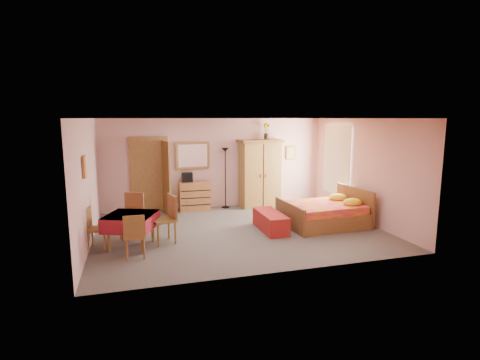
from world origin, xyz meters
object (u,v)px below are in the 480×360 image
object	(u,v)px
chest_of_drawers	(195,196)
chair_north	(131,216)
wardrobe	(260,173)
wall_mirror	(193,156)
floor_lamp	(225,178)
stereo	(187,177)
sunflower_vase	(266,131)
bed	(323,207)
chair_east	(163,219)
bench	(270,221)
dining_table	(132,230)
chair_west	(98,228)
chair_south	(135,235)

from	to	relation	value
chest_of_drawers	chair_north	xyz separation A→B (m)	(-1.73, -2.04, 0.07)
wardrobe	chair_north	size ratio (longest dim) A/B	2.05
wall_mirror	floor_lamp	world-z (taller)	wall_mirror
wall_mirror	stereo	distance (m)	0.64
sunflower_vase	bed	bearing A→B (deg)	-76.03
chair_east	stereo	bearing A→B (deg)	-34.17
sunflower_vase	bench	distance (m)	3.30
chest_of_drawers	floor_lamp	xyz separation A→B (m)	(0.92, 0.08, 0.47)
wall_mirror	sunflower_vase	world-z (taller)	sunflower_vase
chest_of_drawers	dining_table	world-z (taller)	chest_of_drawers
floor_lamp	bench	distance (m)	2.62
stereo	chair_east	distance (m)	2.87
bed	dining_table	world-z (taller)	bed
chair_east	bed	bearing A→B (deg)	-101.75
chest_of_drawers	bench	distance (m)	2.80
stereo	bed	distance (m)	3.87
dining_table	chair_west	world-z (taller)	chair_west
wall_mirror	chair_east	size ratio (longest dim) A/B	0.97
wall_mirror	bed	size ratio (longest dim) A/B	0.51
dining_table	wall_mirror	bearing A→B (deg)	59.15
dining_table	chair_south	size ratio (longest dim) A/B	1.09
dining_table	chair_north	xyz separation A→B (m)	(0.00, 0.66, 0.14)
dining_table	chest_of_drawers	bearing A→B (deg)	57.22
chest_of_drawers	wardrobe	xyz separation A→B (m)	(1.95, -0.03, 0.58)
chest_of_drawers	stereo	bearing A→B (deg)	165.53
chair_west	stereo	bearing A→B (deg)	150.99
chest_of_drawers	bed	bearing A→B (deg)	-39.55
wardrobe	wall_mirror	bearing A→B (deg)	169.23
chest_of_drawers	sunflower_vase	world-z (taller)	sunflower_vase
chair_north	chair_west	bearing A→B (deg)	66.84
wall_mirror	bed	world-z (taller)	wall_mirror
wall_mirror	chair_south	xyz separation A→B (m)	(-1.67, -3.53, -1.12)
stereo	chair_south	size ratio (longest dim) A/B	0.34
wall_mirror	bed	xyz separation A→B (m)	(2.78, -2.57, -1.11)
floor_lamp	chair_south	xyz separation A→B (m)	(-2.59, -3.40, -0.45)
chair_west	chair_east	xyz separation A→B (m)	(1.30, 0.03, 0.08)
chair_north	chair_west	world-z (taller)	chair_north
floor_lamp	chair_east	world-z (taller)	floor_lamp
sunflower_vase	dining_table	xyz separation A→B (m)	(-3.91, -2.77, -1.89)
bed	chair_west	world-z (taller)	bed
wardrobe	stereo	bearing A→B (deg)	174.06
chest_of_drawers	bench	size ratio (longest dim) A/B	0.68
sunflower_vase	wall_mirror	bearing A→B (deg)	176.55
chair_west	chair_east	distance (m)	1.30
stereo	wardrobe	size ratio (longest dim) A/B	0.15
stereo	chair_west	world-z (taller)	stereo
chair_east	floor_lamp	bearing A→B (deg)	-52.29
sunflower_vase	chair_south	xyz separation A→B (m)	(-3.85, -3.40, -1.80)
bed	chair_east	distance (m)	3.88
chest_of_drawers	chair_east	xyz separation A→B (m)	(-1.09, -2.63, 0.10)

